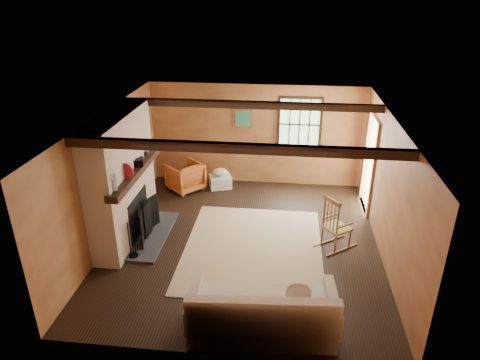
# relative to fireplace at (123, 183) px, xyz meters

# --- Properties ---
(ground) EXTENTS (5.50, 5.50, 0.00)m
(ground) POSITION_rel_fireplace_xyz_m (2.23, 0.00, -1.10)
(ground) COLOR black
(ground) RESTS_ON ground
(room_envelope) EXTENTS (5.02, 5.52, 2.44)m
(room_envelope) POSITION_rel_fireplace_xyz_m (2.45, 0.26, 0.53)
(room_envelope) COLOR #AD6D3D
(room_envelope) RESTS_ON ground
(fireplace) EXTENTS (1.02, 2.30, 2.40)m
(fireplace) POSITION_rel_fireplace_xyz_m (0.00, 0.00, 0.00)
(fireplace) COLOR brown
(fireplace) RESTS_ON ground
(rug) EXTENTS (2.50, 3.00, 0.01)m
(rug) POSITION_rel_fireplace_xyz_m (2.43, -0.20, -1.10)
(rug) COLOR tan
(rug) RESTS_ON ground
(rocking_chair) EXTENTS (0.83, 0.77, 1.04)m
(rocking_chair) POSITION_rel_fireplace_xyz_m (3.90, 0.02, -0.67)
(rocking_chair) COLOR tan
(rocking_chair) RESTS_ON ground
(sofa) EXTENTS (2.10, 1.05, 0.82)m
(sofa) POSITION_rel_fireplace_xyz_m (2.73, -2.25, -0.81)
(sofa) COLOR silver
(sofa) RESTS_ON ground
(firewood_pile) EXTENTS (0.72, 0.13, 0.26)m
(firewood_pile) POSITION_rel_fireplace_xyz_m (0.42, 2.41, -0.97)
(firewood_pile) COLOR brown
(firewood_pile) RESTS_ON ground
(laundry_basket) EXTENTS (0.59, 0.52, 0.30)m
(laundry_basket) POSITION_rel_fireplace_xyz_m (1.43, 2.32, -0.95)
(laundry_basket) COLOR white
(laundry_basket) RESTS_ON ground
(basket_pillow) EXTENTS (0.46, 0.41, 0.19)m
(basket_pillow) POSITION_rel_fireplace_xyz_m (1.43, 2.32, -0.71)
(basket_pillow) COLOR silver
(basket_pillow) RESTS_ON laundry_basket
(armchair) EXTENTS (1.03, 1.03, 0.67)m
(armchair) POSITION_rel_fireplace_xyz_m (0.62, 2.11, -0.77)
(armchair) COLOR #BF6026
(armchair) RESTS_ON ground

